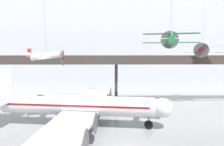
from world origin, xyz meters
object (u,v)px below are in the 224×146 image
object	(u,v)px
airliner_silver_main	(77,106)
suspended_plane_silver_racer	(46,56)
suspended_plane_green_biplane	(170,39)
suspended_plane_cream_biplane	(203,50)

from	to	relation	value
airliner_silver_main	suspended_plane_silver_racer	bearing A→B (deg)	-178.38
suspended_plane_silver_racer	airliner_silver_main	bearing A→B (deg)	-8.01
suspended_plane_silver_racer	suspended_plane_green_biplane	world-z (taller)	suspended_plane_green_biplane
airliner_silver_main	suspended_plane_cream_biplane	world-z (taller)	suspended_plane_cream_biplane
suspended_plane_silver_racer	suspended_plane_cream_biplane	xyz separation A→B (m)	(29.81, 11.94, 0.95)
airliner_silver_main	suspended_plane_cream_biplane	bearing A→B (deg)	33.08
suspended_plane_cream_biplane	suspended_plane_green_biplane	world-z (taller)	suspended_plane_green_biplane
suspended_plane_silver_racer	suspended_plane_green_biplane	bearing A→B (deg)	-12.42
airliner_silver_main	suspended_plane_green_biplane	size ratio (longest dim) A/B	3.57
suspended_plane_silver_racer	suspended_plane_cream_biplane	size ratio (longest dim) A/B	1.08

